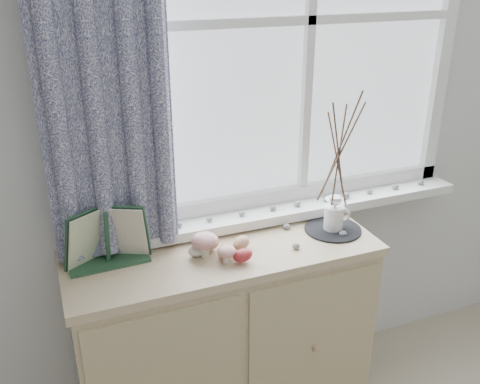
{
  "coord_description": "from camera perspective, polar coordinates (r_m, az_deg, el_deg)",
  "views": [
    {
      "loc": [
        -0.75,
        0.08,
        1.87
      ],
      "look_at": [
        -0.1,
        1.7,
        1.1
      ],
      "focal_mm": 40.0,
      "sensor_mm": 36.0,
      "label": 1
    }
  ],
  "objects": [
    {
      "name": "crocheted_doily",
      "position": [
        2.22,
        9.87,
        -3.93
      ],
      "size": [
        0.23,
        0.23,
        0.01
      ],
      "primitive_type": "cylinder",
      "color": "black",
      "rests_on": "sideboard"
    },
    {
      "name": "sideboard",
      "position": [
        2.29,
        -1.64,
        -15.44
      ],
      "size": [
        1.2,
        0.45,
        0.85
      ],
      "color": "beige",
      "rests_on": "ground"
    },
    {
      "name": "songbird_figurine",
      "position": [
        2.0,
        -4.46,
        -6.05
      ],
      "size": [
        0.12,
        0.08,
        0.06
      ],
      "primitive_type": null,
      "rotation": [
        0.0,
        0.0,
        0.25
      ],
      "color": "silver",
      "rests_on": "sideboard"
    },
    {
      "name": "wooden_eggs",
      "position": [
        2.0,
        -1.06,
        -5.95
      ],
      "size": [
        0.17,
        0.18,
        0.07
      ],
      "color": "#A18159",
      "rests_on": "sideboard"
    },
    {
      "name": "sideboard_pebbles",
      "position": [
        2.14,
        7.33,
        -4.6
      ],
      "size": [
        0.25,
        0.19,
        0.02
      ],
      "color": "gray",
      "rests_on": "sideboard"
    },
    {
      "name": "twig_pitcher",
      "position": [
        2.08,
        10.51,
        4.43
      ],
      "size": [
        0.28,
        0.28,
        0.6
      ],
      "rotation": [
        0.0,
        0.0,
        -0.42
      ],
      "color": "silver",
      "rests_on": "crocheted_doily"
    },
    {
      "name": "toadstool_cluster",
      "position": [
        1.97,
        -3.2,
        -5.56
      ],
      "size": [
        0.15,
        0.16,
        0.1
      ],
      "color": "silver",
      "rests_on": "sideboard"
    },
    {
      "name": "botanical_book",
      "position": [
        1.93,
        -13.93,
        -4.94
      ],
      "size": [
        0.34,
        0.14,
        0.23
      ],
      "primitive_type": null,
      "rotation": [
        0.0,
        0.0,
        0.04
      ],
      "color": "#20442B",
      "rests_on": "sideboard"
    }
  ]
}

